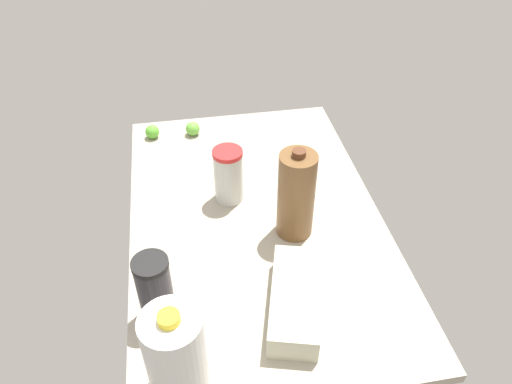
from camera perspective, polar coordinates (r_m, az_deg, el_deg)
name	(u,v)px	position (r cm, az deg, el deg)	size (l,w,h in cm)	color
countertop	(256,220)	(154.07, 0.00, -3.27)	(120.00, 76.00, 3.00)	#AAA08E
chocolate_milk_jug	(296,195)	(140.07, 4.61, -0.36)	(10.58, 10.58, 28.99)	brown
shaker_bottle	(155,289)	(123.86, -11.48, -10.83)	(8.70, 8.70, 19.45)	#2B2930
tumbler_cup	(228,175)	(154.09, -3.17, 1.93)	(9.22, 9.22, 18.34)	beige
milk_jug	(176,356)	(109.59, -9.15, -17.99)	(12.84, 12.84, 25.98)	white
egg_carton	(295,300)	(127.56, 4.47, -12.17)	(29.61, 11.95, 7.42)	beige
lime_far_back	(152,132)	(189.66, -11.78, 6.75)	(5.05, 5.05, 5.05)	#5CB633
lime_loose	(307,170)	(167.56, 5.82, 2.57)	(5.50, 5.50, 5.50)	#67BC34
lime_near_front	(193,129)	(188.84, -7.25, 7.19)	(5.18, 5.18, 5.18)	#69BC3F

